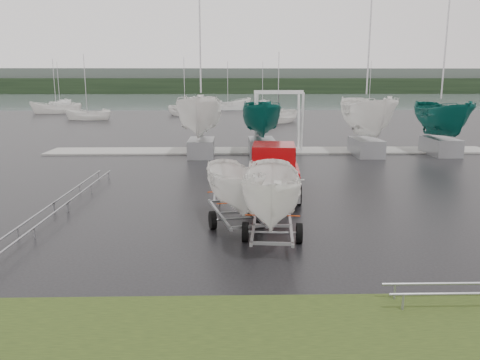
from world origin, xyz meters
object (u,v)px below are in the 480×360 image
trailer_hitched (273,147)px  boat_hoist (278,112)px  trailer_parked (235,150)px  pickup_truck (274,168)px

trailer_hitched → boat_hoist: 18.38m
trailer_parked → boat_hoist: bearing=66.6°
pickup_truck → trailer_hitched: bearing=-90.0°
pickup_truck → boat_hoist: (1.41, 11.84, 1.64)m
pickup_truck → boat_hoist: size_ratio=1.48×
pickup_truck → boat_hoist: bearing=88.8°
pickup_truck → boat_hoist: boat_hoist is taller
boat_hoist → trailer_parked: bearing=-100.6°
trailer_hitched → boat_hoist: bearing=89.2°
pickup_truck → trailer_parked: size_ratio=1.31×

